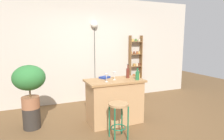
{
  "coord_description": "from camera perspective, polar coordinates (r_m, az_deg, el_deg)",
  "views": [
    {
      "loc": [
        -1.54,
        -3.25,
        1.71
      ],
      "look_at": [
        0.05,
        0.55,
        1.05
      ],
      "focal_mm": 31.44,
      "sensor_mm": 36.0,
      "label": 1
    }
  ],
  "objects": [
    {
      "name": "potted_plant",
      "position": [
        3.97,
        -22.95,
        -2.99
      ],
      "size": [
        0.59,
        0.53,
        0.82
      ],
      "color": "#935B3D",
      "rests_on": "plant_stool"
    },
    {
      "name": "ground",
      "position": [
        3.98,
        2.5,
        -16.34
      ],
      "size": [
        12.0,
        12.0,
        0.0
      ],
      "primitive_type": "plane",
      "color": "brown"
    },
    {
      "name": "spice_shelf",
      "position": [
        5.87,
        6.78,
        0.73
      ],
      "size": [
        0.39,
        0.15,
        1.8
      ],
      "color": "brown",
      "rests_on": "ground"
    },
    {
      "name": "bottle_spirits_clear",
      "position": [
        4.14,
        4.63,
        -0.8
      ],
      "size": [
        0.07,
        0.07,
        0.29
      ],
      "color": "#5B2319",
      "rests_on": "kitchen_counter"
    },
    {
      "name": "plant_stool",
      "position": [
        4.17,
        -22.32,
        -12.79
      ],
      "size": [
        0.32,
        0.32,
        0.41
      ],
      "primitive_type": "cylinder",
      "color": "#2D2823",
      "rests_on": "ground"
    },
    {
      "name": "wine_glass_center",
      "position": [
        3.93,
        0.73,
        -1.22
      ],
      "size": [
        0.07,
        0.07,
        0.16
      ],
      "color": "silver",
      "rests_on": "kitchen_counter"
    },
    {
      "name": "kitchen_counter",
      "position": [
        4.07,
        0.72,
        -8.96
      ],
      "size": [
        1.15,
        0.64,
        0.89
      ],
      "color": "tan",
      "rests_on": "ground"
    },
    {
      "name": "back_wall",
      "position": [
        5.43,
        -6.24,
        5.79
      ],
      "size": [
        6.4,
        0.1,
        2.8
      ],
      "primitive_type": "cube",
      "color": "#BCB2A3",
      "rests_on": "ground"
    },
    {
      "name": "pendant_globe_light",
      "position": [
        5.35,
        -5.17,
        12.57
      ],
      "size": [
        0.18,
        0.18,
        2.18
      ],
      "color": "black",
      "rests_on": "ground"
    },
    {
      "name": "cookbook",
      "position": [
        4.12,
        -2.15,
        -2.14
      ],
      "size": [
        0.25,
        0.23,
        0.03
      ],
      "primitive_type": "cube",
      "rotation": [
        0.0,
        0.0,
        0.46
      ],
      "color": "navy",
      "rests_on": "kitchen_counter"
    },
    {
      "name": "bar_stool",
      "position": [
        3.4,
        1.91,
        -12.23
      ],
      "size": [
        0.34,
        0.34,
        0.63
      ],
      "color": "#196642",
      "rests_on": "ground"
    },
    {
      "name": "wine_glass_left",
      "position": [
        3.75,
        -1.61,
        -1.72
      ],
      "size": [
        0.07,
        0.07,
        0.16
      ],
      "color": "silver",
      "rests_on": "kitchen_counter"
    },
    {
      "name": "bottle_vinegar",
      "position": [
        3.97,
        7.39,
        -1.49
      ],
      "size": [
        0.08,
        0.08,
        0.25
      ],
      "color": "#236638",
      "rests_on": "kitchen_counter"
    }
  ]
}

